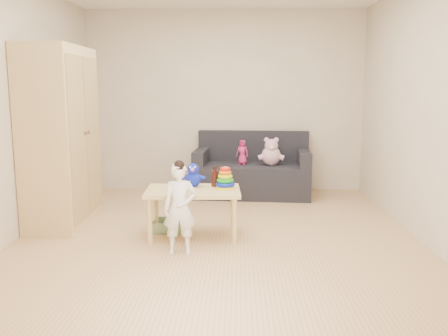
{
  "coord_description": "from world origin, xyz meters",
  "views": [
    {
      "loc": [
        0.21,
        -4.7,
        1.48
      ],
      "look_at": [
        0.05,
        0.25,
        0.65
      ],
      "focal_mm": 38.0,
      "sensor_mm": 36.0,
      "label": 1
    }
  ],
  "objects_px": {
    "play_table": "(193,213)",
    "toddler": "(180,209)",
    "sofa": "(252,180)",
    "wardrobe": "(61,137)"
  },
  "relations": [
    {
      "from": "play_table",
      "to": "toddler",
      "type": "relative_size",
      "value": 1.15
    },
    {
      "from": "play_table",
      "to": "sofa",
      "type": "bearing_deg",
      "value": 71.38
    },
    {
      "from": "wardrobe",
      "to": "play_table",
      "type": "relative_size",
      "value": 2.07
    },
    {
      "from": "wardrobe",
      "to": "play_table",
      "type": "bearing_deg",
      "value": -16.36
    },
    {
      "from": "wardrobe",
      "to": "sofa",
      "type": "bearing_deg",
      "value": 34.86
    },
    {
      "from": "wardrobe",
      "to": "toddler",
      "type": "distance_m",
      "value": 1.76
    },
    {
      "from": "sofa",
      "to": "toddler",
      "type": "distance_m",
      "value": 2.5
    },
    {
      "from": "wardrobe",
      "to": "toddler",
      "type": "bearing_deg",
      "value": -33.05
    },
    {
      "from": "wardrobe",
      "to": "sofa",
      "type": "distance_m",
      "value": 2.68
    },
    {
      "from": "sofa",
      "to": "toddler",
      "type": "xyz_separation_m",
      "value": [
        -0.72,
        -2.38,
        0.18
      ]
    }
  ]
}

